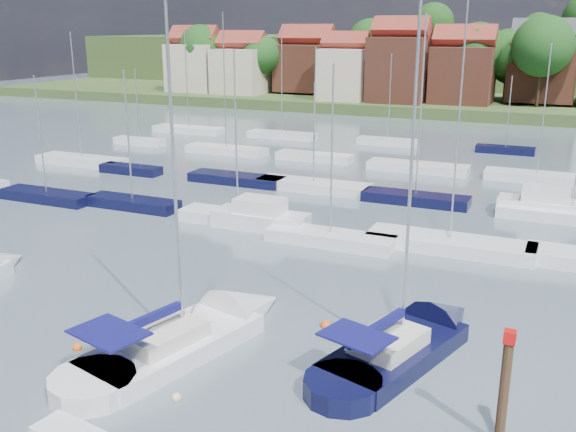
% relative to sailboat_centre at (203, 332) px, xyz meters
% --- Properties ---
extents(ground, '(260.00, 260.00, 0.00)m').
position_rel_sailboat_centre_xyz_m(ground, '(0.05, 36.74, -0.35)').
color(ground, '#44525C').
rests_on(ground, ground).
extents(sailboat_centre, '(6.71, 13.76, 17.98)m').
position_rel_sailboat_centre_xyz_m(sailboat_centre, '(0.00, 0.00, 0.00)').
color(sailboat_centre, white).
rests_on(sailboat_centre, ground).
extents(sailboat_navy, '(6.63, 12.48, 16.71)m').
position_rel_sailboat_centre_xyz_m(sailboat_navy, '(9.25, 3.09, 0.01)').
color(sailboat_navy, black).
rests_on(sailboat_navy, ground).
extents(timber_piling, '(0.40, 0.40, 6.63)m').
position_rel_sailboat_centre_xyz_m(timber_piling, '(13.67, -2.59, 0.94)').
color(timber_piling, '#4C331E').
rests_on(timber_piling, ground).
extents(buoy_c, '(0.44, 0.44, 0.44)m').
position_rel_sailboat_centre_xyz_m(buoy_c, '(-4.67, -3.22, -0.35)').
color(buoy_c, '#D85914').
rests_on(buoy_c, ground).
extents(buoy_d, '(0.41, 0.41, 0.41)m').
position_rel_sailboat_centre_xyz_m(buoy_d, '(1.76, -4.87, -0.35)').
color(buoy_d, beige).
rests_on(buoy_d, ground).
extents(buoy_e, '(0.53, 0.53, 0.53)m').
position_rel_sailboat_centre_xyz_m(buoy_e, '(4.86, 3.51, -0.35)').
color(buoy_e, '#D85914').
rests_on(buoy_e, ground).
extents(marina_field, '(79.62, 41.41, 15.93)m').
position_rel_sailboat_centre_xyz_m(marina_field, '(1.95, 31.89, 0.09)').
color(marina_field, white).
rests_on(marina_field, ground).
extents(far_shore_town, '(212.46, 90.00, 22.27)m').
position_rel_sailboat_centre_xyz_m(far_shore_town, '(2.27, 129.41, 4.26)').
color(far_shore_town, '#3F5229').
rests_on(far_shore_town, ground).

